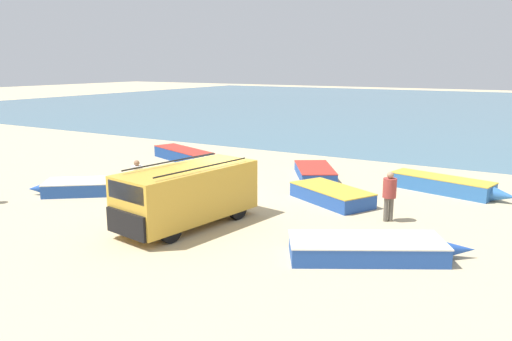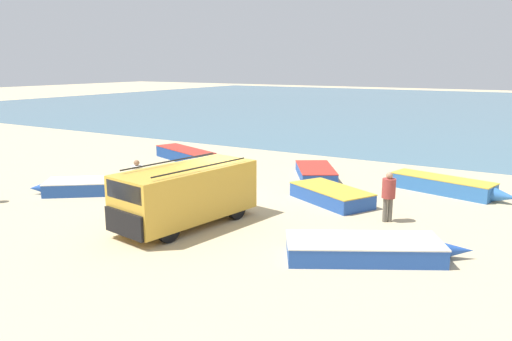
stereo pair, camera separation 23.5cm
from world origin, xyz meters
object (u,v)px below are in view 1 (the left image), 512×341
at_px(fishing_rowboat_0, 329,194).
at_px(fishing_rowboat_5, 186,177).
at_px(fishing_rowboat_2, 82,187).
at_px(fisherman_0, 389,192).
at_px(fishing_rowboat_3, 185,155).
at_px(parked_van, 187,193).
at_px(fishing_rowboat_1, 371,248).
at_px(fishing_rowboat_6, 446,185).
at_px(fisherman_1, 137,177).
at_px(fishing_rowboat_4, 314,171).

height_order(fishing_rowboat_0, fishing_rowboat_5, fishing_rowboat_0).
bearing_deg(fishing_rowboat_2, fisherman_0, 155.26).
xyz_separation_m(fishing_rowboat_3, fishing_rowboat_5, (3.34, -4.20, -0.04)).
xyz_separation_m(parked_van, fishing_rowboat_0, (3.05, 5.28, -0.83)).
bearing_deg(fishing_rowboat_0, fisherman_0, -178.59).
bearing_deg(fishing_rowboat_0, fishing_rowboat_5, 30.83).
xyz_separation_m(fishing_rowboat_0, fishing_rowboat_1, (3.32, -5.00, -0.01)).
relative_size(fishing_rowboat_2, fisherman_0, 2.09).
bearing_deg(fishing_rowboat_2, fishing_rowboat_0, 165.99).
distance_m(fishing_rowboat_2, fishing_rowboat_3, 8.05).
xyz_separation_m(fishing_rowboat_3, fishing_rowboat_6, (14.17, -0.00, 0.00)).
distance_m(fisherman_0, fisherman_1, 9.67).
distance_m(fishing_rowboat_0, fisherman_0, 3.20).
distance_m(fishing_rowboat_4, fishing_rowboat_6, 6.21).
xyz_separation_m(fishing_rowboat_1, fisherman_1, (-9.83, 0.94, 0.75)).
distance_m(fishing_rowboat_6, fisherman_1, 13.00).
bearing_deg(fisherman_0, fishing_rowboat_2, 67.80).
distance_m(fishing_rowboat_0, fishing_rowboat_2, 10.50).
bearing_deg(fishing_rowboat_1, fishing_rowboat_0, 93.95).
bearing_deg(fisherman_1, fishing_rowboat_3, 136.22).
xyz_separation_m(fishing_rowboat_4, fisherman_1, (-4.12, -7.97, 0.79)).
bearing_deg(fishing_rowboat_1, fishing_rowboat_2, 146.84).
height_order(fishing_rowboat_3, fishing_rowboat_5, fishing_rowboat_3).
distance_m(fishing_rowboat_1, fishing_rowboat_3, 16.27).
xyz_separation_m(fishing_rowboat_2, fishing_rowboat_5, (2.61, 3.81, -0.00)).
bearing_deg(fishing_rowboat_5, fishing_rowboat_6, 108.71).
distance_m(fishing_rowboat_1, fisherman_1, 9.91).
bearing_deg(fishing_rowboat_6, fishing_rowboat_3, -166.51).
bearing_deg(fisherman_1, fishing_rowboat_0, 52.10).
distance_m(fishing_rowboat_0, fishing_rowboat_6, 5.39).
height_order(fishing_rowboat_5, fisherman_1, fisherman_1).
xyz_separation_m(fishing_rowboat_2, fishing_rowboat_3, (-0.73, 8.02, 0.04)).
bearing_deg(fishing_rowboat_1, parked_van, 152.92).
height_order(fishing_rowboat_3, fishing_rowboat_6, fishing_rowboat_6).
bearing_deg(parked_van, fishing_rowboat_5, -131.73).
height_order(parked_van, fishing_rowboat_0, parked_van).
bearing_deg(fishing_rowboat_1, fisherman_0, 68.80).
bearing_deg(fishing_rowboat_0, fishing_rowboat_3, 7.43).
xyz_separation_m(fishing_rowboat_1, fishing_rowboat_3, (-13.68, 8.80, 0.05)).
height_order(parked_van, fishing_rowboat_2, parked_van).
xyz_separation_m(fishing_rowboat_2, fishing_rowboat_4, (7.23, 8.12, -0.04)).
distance_m(fishing_rowboat_5, fisherman_0, 9.87).
distance_m(fishing_rowboat_5, fisherman_1, 3.77).
bearing_deg(fisherman_1, fishing_rowboat_5, 117.95).
bearing_deg(fishing_rowboat_6, fisherman_0, -87.80).
distance_m(parked_van, fishing_rowboat_5, 6.35).
relative_size(fishing_rowboat_4, fishing_rowboat_6, 0.79).
xyz_separation_m(fishing_rowboat_2, fisherman_0, (12.41, 2.84, 0.78)).
distance_m(parked_van, fisherman_0, 7.02).
bearing_deg(fishing_rowboat_5, fisherman_0, 81.81).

